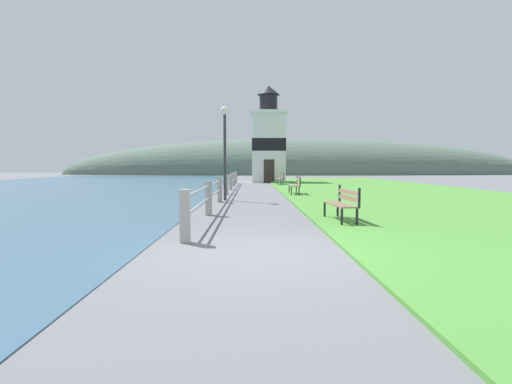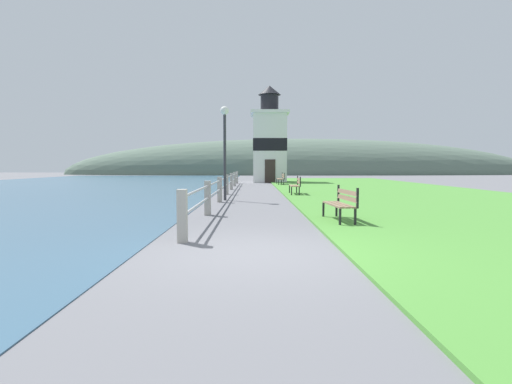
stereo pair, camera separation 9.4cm
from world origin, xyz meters
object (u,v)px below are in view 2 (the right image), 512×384
at_px(park_bench_near, 342,202).
at_px(park_bench_far, 281,178).
at_px(park_bench_midway, 296,184).
at_px(lighthouse, 269,142).
at_px(lamp_post, 225,136).

xyz_separation_m(park_bench_near, park_bench_far, (-0.16, 20.03, 0.00)).
xyz_separation_m(park_bench_midway, park_bench_far, (-0.01, 10.36, 0.00)).
distance_m(park_bench_midway, lighthouse, 16.01).
bearing_deg(park_bench_midway, park_bench_far, -88.29).
height_order(park_bench_near, park_bench_midway, same).
bearing_deg(lighthouse, park_bench_midway, -87.43).
relative_size(park_bench_far, lamp_post, 0.49).
bearing_deg(park_bench_far, park_bench_near, 89.69).
distance_m(park_bench_far, lighthouse, 6.19).
height_order(park_bench_near, park_bench_far, same).
distance_m(park_bench_midway, lamp_post, 4.98).
bearing_deg(park_bench_near, lamp_post, -66.91).
relative_size(lighthouse, lamp_post, 2.15).
distance_m(park_bench_far, lamp_post, 13.91).
bearing_deg(park_bench_near, park_bench_midway, -93.50).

